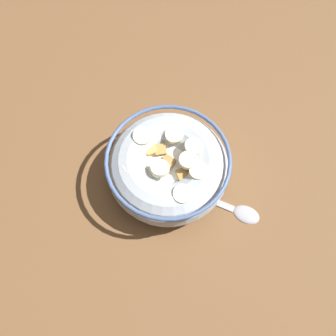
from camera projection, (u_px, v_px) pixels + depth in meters
The scene contains 3 objects.
ground_plane at pixel (168, 178), 56.25cm from camera, with size 138.45×138.45×2.00cm, color brown.
cereal_bowl at pixel (168, 167), 52.12cm from camera, with size 18.21×18.21×6.82cm.
spoon at pixel (232, 208), 52.86cm from camera, with size 10.85×13.07×0.80cm.
Camera 1 is at (9.87, 18.52, 51.21)cm, focal length 37.46 mm.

